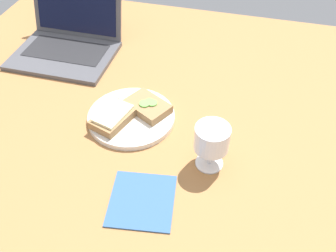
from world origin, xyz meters
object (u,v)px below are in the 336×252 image
(laptop, at_px, (68,39))
(napkin, at_px, (142,200))
(wine_glass, at_px, (212,140))
(plate, at_px, (131,117))
(sandwich_with_cheese, at_px, (113,117))
(sandwich_with_cucumber, at_px, (148,106))

(laptop, xyz_separation_m, napkin, (0.42, -0.51, -0.04))
(wine_glass, xyz_separation_m, napkin, (-0.12, -0.14, -0.08))
(plate, distance_m, laptop, 0.41)
(sandwich_with_cheese, height_order, napkin, sandwich_with_cheese)
(sandwich_with_cheese, distance_m, laptop, 0.41)
(sandwich_with_cheese, bearing_deg, laptop, 131.88)
(sandwich_with_cucumber, xyz_separation_m, napkin, (0.07, -0.28, -0.03))
(plate, relative_size, wine_glass, 1.98)
(sandwich_with_cheese, bearing_deg, plate, 42.40)
(plate, relative_size, sandwich_with_cucumber, 1.67)
(laptop, relative_size, napkin, 2.16)
(napkin, bearing_deg, laptop, 128.92)
(plate, bearing_deg, napkin, -66.32)
(plate, distance_m, wine_glass, 0.26)
(napkin, bearing_deg, sandwich_with_cucumber, 104.31)
(sandwich_with_cucumber, relative_size, laptop, 0.44)
(wine_glass, xyz_separation_m, laptop, (-0.54, 0.37, -0.04))
(plate, height_order, wine_glass, wine_glass)
(napkin, bearing_deg, sandwich_with_cheese, 124.19)
(wine_glass, bearing_deg, laptop, 145.47)
(plate, height_order, sandwich_with_cheese, sandwich_with_cheese)
(laptop, bearing_deg, sandwich_with_cheese, -48.12)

